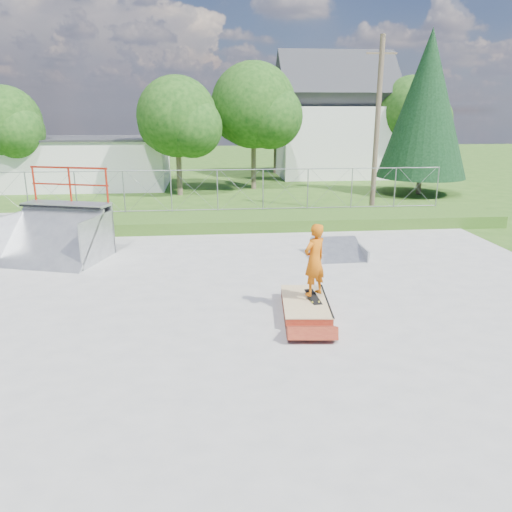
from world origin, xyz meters
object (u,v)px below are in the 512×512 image
Objects in this scene: grind_box at (305,307)px; skater at (314,263)px; quarter_pipe at (52,217)px; flat_bank_ramp at (339,251)px.

skater is at bearing 23.81° from grind_box.
skater is at bearing -16.67° from quarter_pipe.
quarter_pipe is at bearing 150.57° from grind_box.
flat_bank_ramp is at bearing -146.09° from skater.
quarter_pipe reaches higher than skater.
skater is (-1.84, -4.52, 1.01)m from flat_bank_ramp.
flat_bank_ramp reaches higher than grind_box.
flat_bank_ramp is at bearing 71.81° from grind_box.
flat_bank_ramp is (9.28, -0.53, -1.22)m from quarter_pipe.
quarter_pipe reaches higher than flat_bank_ramp.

